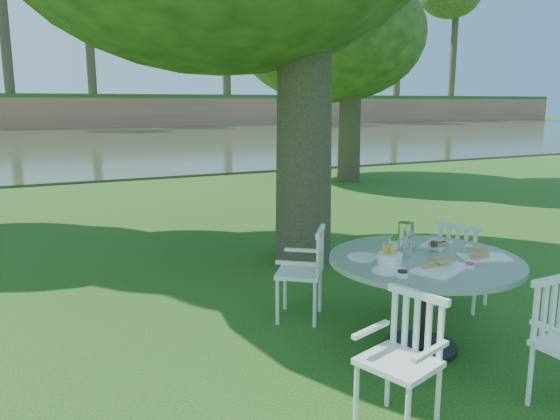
# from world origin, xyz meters

# --- Properties ---
(ground) EXTENTS (140.00, 140.00, 0.00)m
(ground) POSITION_xyz_m (0.00, 0.00, 0.00)
(ground) COLOR #15400D
(ground) RESTS_ON ground
(table) EXTENTS (1.45, 1.45, 0.74)m
(table) POSITION_xyz_m (0.41, -1.47, 0.61)
(table) COLOR black
(table) RESTS_ON ground
(chair_ne) EXTENTS (0.53, 0.54, 0.82)m
(chair_ne) POSITION_xyz_m (1.30, -0.93, 0.48)
(chair_ne) COLOR white
(chair_ne) RESTS_ON ground
(chair_nw) EXTENTS (0.56, 0.57, 0.82)m
(chair_nw) POSITION_xyz_m (-0.08, -0.54, 0.48)
(chair_nw) COLOR white
(chair_nw) RESTS_ON ground
(chair_sw) EXTENTS (0.49, 0.50, 0.80)m
(chair_sw) POSITION_xyz_m (-0.34, -2.21, 0.47)
(chair_sw) COLOR white
(chair_sw) RESTS_ON ground
(tableware) EXTENTS (1.17, 0.91, 0.24)m
(tableware) POSITION_xyz_m (0.35, -1.41, 0.79)
(tableware) COLOR white
(tableware) RESTS_ON table
(river) EXTENTS (100.00, 28.00, 0.12)m
(river) POSITION_xyz_m (0.00, 23.00, 0.00)
(river) COLOR #343B23
(river) RESTS_ON ground
(far_bank) EXTENTS (100.00, 18.00, 15.20)m
(far_bank) POSITION_xyz_m (0.28, 41.12, 7.25)
(far_bank) COLOR #A0644A
(far_bank) RESTS_ON ground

